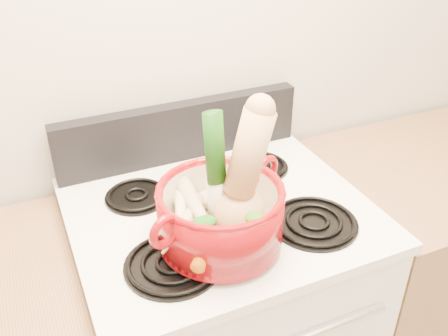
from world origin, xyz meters
name	(u,v)px	position (x,y,z in m)	size (l,w,h in m)	color
wall_back	(170,43)	(0.00, 1.75, 1.30)	(3.50, 0.02, 2.60)	beige
stove_body	(221,333)	(0.00, 1.40, 0.46)	(0.76, 0.65, 0.92)	white
cooktop	(220,213)	(0.00, 1.40, 0.93)	(0.78, 0.67, 0.03)	white
control_backsplash	(181,132)	(0.00, 1.70, 1.04)	(0.76, 0.05, 0.18)	black
burner_front_left	(173,263)	(-0.19, 1.24, 0.96)	(0.22, 0.22, 0.02)	black
burner_front_right	(314,222)	(0.19, 1.24, 0.96)	(0.22, 0.22, 0.02)	black
burner_back_left	(137,195)	(-0.19, 1.54, 0.96)	(0.17, 0.17, 0.02)	black
burner_back_right	(259,166)	(0.19, 1.54, 0.96)	(0.17, 0.17, 0.02)	black
dutch_oven	(220,215)	(-0.06, 1.26, 1.04)	(0.29, 0.29, 0.14)	maroon
pot_handle_left	(165,231)	(-0.21, 1.20, 1.09)	(0.08, 0.08, 0.02)	maroon
pot_handle_right	(266,170)	(0.09, 1.33, 1.09)	(0.08, 0.08, 0.02)	maroon
squash	(240,175)	(-0.02, 1.25, 1.15)	(0.13, 0.13, 0.31)	tan
leek	(217,172)	(-0.06, 1.28, 1.15)	(0.05, 0.05, 0.30)	beige
ginger	(209,200)	(-0.05, 1.36, 1.02)	(0.08, 0.06, 0.04)	tan
parsnip_0	(190,221)	(-0.12, 1.29, 1.02)	(0.05, 0.05, 0.25)	beige
parsnip_1	(194,224)	(-0.12, 1.28, 1.03)	(0.04, 0.04, 0.18)	beige
parsnip_2	(194,215)	(-0.11, 1.29, 1.04)	(0.05, 0.05, 0.21)	beige
parsnip_3	(180,228)	(-0.16, 1.27, 1.03)	(0.03, 0.03, 0.16)	beige
parsnip_4	(181,206)	(-0.14, 1.32, 1.05)	(0.05, 0.05, 0.23)	#F1E7C4
parsnip_5	(201,214)	(-0.11, 1.27, 1.05)	(0.05, 0.05, 0.24)	beige
carrot_0	(209,231)	(-0.10, 1.25, 1.02)	(0.03, 0.03, 0.17)	#C05009
carrot_1	(206,245)	(-0.12, 1.20, 1.02)	(0.03, 0.03, 0.15)	#D5670A
carrot_2	(242,226)	(-0.03, 1.22, 1.03)	(0.03, 0.03, 0.18)	#C15609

